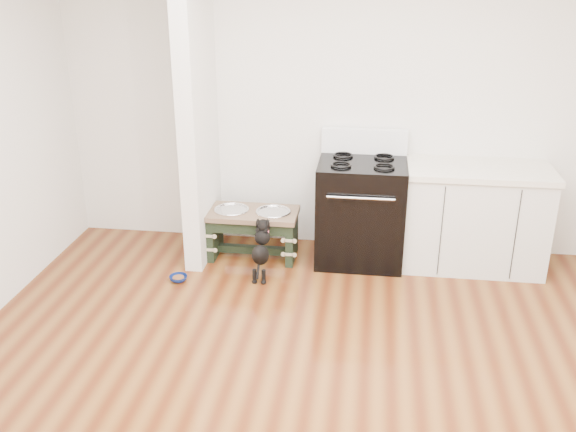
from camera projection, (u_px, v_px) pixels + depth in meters
The scene contains 8 objects.
ground at pixel (305, 410), 3.92m from camera, with size 5.00×5.00×0.00m, color #4F210E.
room_shell at pixel (308, 156), 3.30m from camera, with size 5.00×5.00×5.00m.
partition_wall at pixel (198, 109), 5.47m from camera, with size 0.15×0.80×2.70m, color silver.
oven_range at pixel (361, 210), 5.68m from camera, with size 0.76×0.69×1.14m.
cabinet_run at pixel (474, 217), 5.58m from camera, with size 1.24×0.64×0.91m.
dog_feeder at pixel (253, 225), 5.78m from camera, with size 0.81×0.44×0.46m.
puppy at pixel (261, 248), 5.43m from camera, with size 0.14×0.42×0.50m.
floor_bowl at pixel (178, 278), 5.45m from camera, with size 0.15×0.15×0.05m.
Camera 1 is at (0.33, -3.15, 2.59)m, focal length 40.00 mm.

